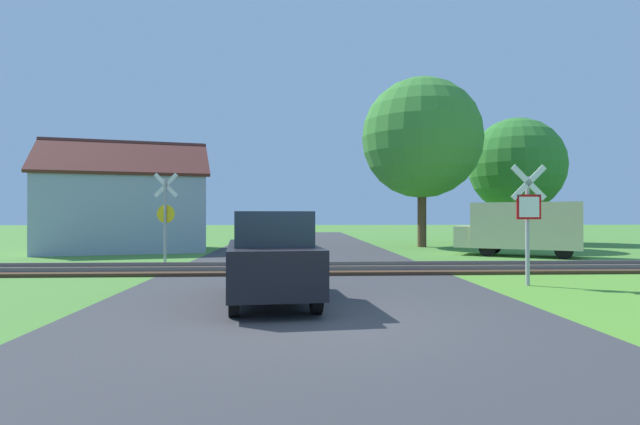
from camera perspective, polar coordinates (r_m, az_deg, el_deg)
ground_plane at (r=8.25m, az=-0.74°, el=-12.27°), size 160.00×160.00×0.00m
road_asphalt at (r=10.22m, az=-1.14°, el=-9.93°), size 8.34×80.00×0.01m
rail_track at (r=15.38m, az=-1.69°, el=-6.48°), size 60.00×2.60×0.22m
stop_sign_near at (r=13.08m, az=22.69°, el=-0.30°), size 0.88×0.14×2.94m
crossing_sign_far at (r=18.40m, az=-17.25°, el=0.07°), size 0.87×0.17×3.21m
house at (r=25.53m, az=-21.35°, el=0.23°), size 8.59×7.00×5.28m
tree_right at (r=27.77m, az=11.56°, el=8.32°), size 6.49×6.49×9.13m
tree_far at (r=33.15m, az=21.54°, el=5.02°), size 5.83×5.83×7.70m
mail_truck at (r=22.44m, az=22.07°, el=-1.50°), size 5.16×4.09×2.24m
parked_car at (r=9.89m, az=-5.65°, el=-5.05°), size 2.08×4.16×1.78m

